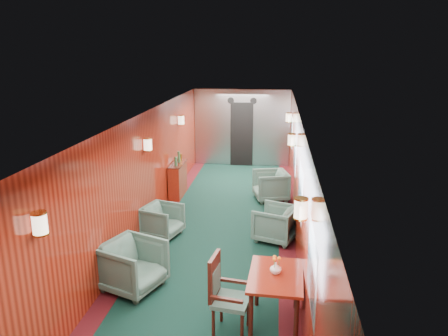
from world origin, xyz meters
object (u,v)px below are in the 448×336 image
(side_chair, at_px, (224,291))
(armchair_right_near, at_px, (275,223))
(credenza, at_px, (178,179))
(armchair_left_near, at_px, (133,266))
(armchair_left_far, at_px, (162,221))
(dining_table, at_px, (276,283))
(armchair_right_far, at_px, (271,185))

(side_chair, bearing_deg, armchair_right_near, 86.07)
(side_chair, height_order, credenza, credenza)
(armchair_left_near, bearing_deg, armchair_left_far, 23.34)
(credenza, bearing_deg, side_chair, -71.04)
(armchair_left_far, height_order, armchair_right_near, armchair_right_near)
(side_chair, height_order, armchair_left_far, side_chair)
(dining_table, relative_size, armchair_left_far, 1.47)
(credenza, bearing_deg, armchair_left_near, -86.11)
(credenza, relative_size, armchair_right_far, 1.41)
(side_chair, xyz_separation_m, armchair_right_far, (0.51, 5.27, -0.22))
(credenza, height_order, armchair_right_far, credenza)
(armchair_left_near, height_order, armchair_left_far, armchair_left_near)
(dining_table, xyz_separation_m, armchair_left_near, (-2.18, 0.66, -0.24))
(armchair_right_near, xyz_separation_m, armchair_right_far, (-0.14, 2.35, 0.02))
(credenza, distance_m, armchair_right_near, 3.41)
(dining_table, distance_m, side_chair, 0.70)
(dining_table, xyz_separation_m, credenza, (-2.48, 5.07, -0.19))
(armchair_left_near, height_order, armchair_right_near, armchair_left_near)
(armchair_left_far, xyz_separation_m, armchair_right_far, (2.08, 2.42, 0.04))
(dining_table, relative_size, side_chair, 0.96)
(armchair_right_near, relative_size, armchair_right_far, 0.95)
(armchair_left_near, xyz_separation_m, armchair_left_far, (-0.06, 1.98, -0.07))
(side_chair, bearing_deg, armchair_left_far, 127.40)
(dining_table, distance_m, armchair_left_near, 2.29)
(armchair_right_near, bearing_deg, credenza, -113.93)
(armchair_left_near, bearing_deg, side_chair, -98.34)
(armchair_left_far, bearing_deg, credenza, 22.49)
(armchair_left_far, bearing_deg, armchair_left_near, -161.34)
(armchair_right_near, height_order, armchair_right_far, armchair_right_far)
(credenza, distance_m, armchair_left_far, 2.44)
(armchair_left_near, bearing_deg, armchair_right_far, -3.10)
(side_chair, bearing_deg, armchair_left_near, 158.57)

